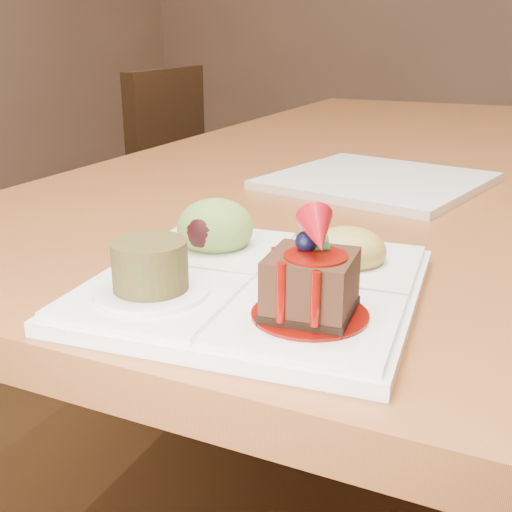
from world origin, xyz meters
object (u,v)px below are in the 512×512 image
at_px(chair_left, 201,209).
at_px(second_plate, 377,181).
at_px(sampler_plate, 255,270).
at_px(dining_table, 430,188).

relative_size(chair_left, second_plate, 3.16).
bearing_deg(second_plate, sampler_plate, -88.52).
relative_size(dining_table, sampler_plate, 6.30).
xyz_separation_m(dining_table, chair_left, (-0.67, 0.30, -0.19)).
xyz_separation_m(chair_left, sampler_plate, (0.65, -1.04, 0.28)).
xyz_separation_m(chair_left, second_plate, (0.64, -0.60, 0.26)).
distance_m(dining_table, sampler_plate, 0.75).
height_order(dining_table, chair_left, chair_left).
bearing_deg(chair_left, second_plate, 42.96).
xyz_separation_m(dining_table, sampler_plate, (-0.01, -0.75, 0.09)).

